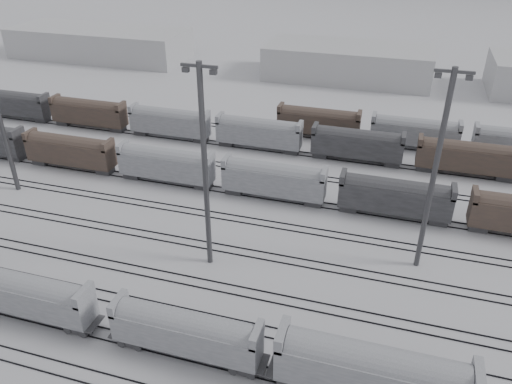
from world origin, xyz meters
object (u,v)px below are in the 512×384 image
(hopper_car_a, at_px, (26,293))
(light_mast_c, at_px, (205,166))
(hopper_car_c, at_px, (373,370))
(hopper_car_b, at_px, (186,331))

(hopper_car_a, relative_size, light_mast_c, 0.60)
(hopper_car_c, height_order, light_mast_c, light_mast_c)
(hopper_car_b, bearing_deg, hopper_car_a, 180.00)
(hopper_car_a, height_order, hopper_car_c, hopper_car_c)
(hopper_car_a, relative_size, hopper_car_b, 1.02)
(hopper_car_c, xyz_separation_m, light_mast_c, (-20.24, 14.13, 9.21))
(hopper_car_b, height_order, hopper_car_c, hopper_car_c)
(hopper_car_c, bearing_deg, hopper_car_b, 180.00)
(hopper_car_a, xyz_separation_m, light_mast_c, (14.21, 14.13, 9.61))
(hopper_car_a, distance_m, light_mast_c, 22.23)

